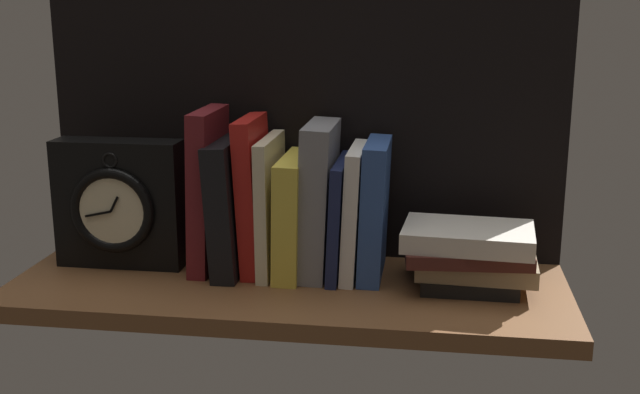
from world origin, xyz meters
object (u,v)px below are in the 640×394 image
Objects in this scene: book_maroon_dawkins at (208,190)px; book_yellow_seinlanguage at (291,214)px; framed_clock at (119,204)px; book_red_requiem at (254,195)px; book_navy_bierce at (340,217)px; book_gray_chess at (318,199)px; book_blue_modern at (375,209)px; book_white_catcher at (354,211)px; book_black_skeptic at (232,205)px; book_stack_side at (470,255)px; book_cream_twain at (271,205)px.

book_maroon_dawkins is 12.85cm from book_yellow_seinlanguage.
framed_clock is at bearing -174.11° from book_maroon_dawkins.
book_navy_bierce is at bearing 0.00° from book_red_requiem.
book_red_requiem is at bearing 180.00° from book_gray_chess.
book_maroon_dawkins is at bearing 180.00° from book_gray_chess.
framed_clock is (-20.46, -1.40, -1.86)cm from book_red_requiem.
book_yellow_seinlanguage is 12.48cm from book_blue_modern.
book_gray_chess reaches higher than book_yellow_seinlanguage.
book_white_catcher is at bearing 180.00° from book_blue_modern.
book_navy_bierce is (16.20, 0.00, -1.30)cm from book_black_skeptic.
book_maroon_dawkins is at bearing 180.00° from book_black_skeptic.
book_yellow_seinlanguage is at bearing 180.00° from book_navy_bierce.
book_red_requiem is at bearing 180.00° from book_navy_bierce.
book_navy_bierce is at bearing 180.00° from book_blue_modern.
book_yellow_seinlanguage is (5.48, 0.00, -2.79)cm from book_red_requiem.
book_yellow_seinlanguage is (8.90, 0.00, -1.17)cm from book_black_skeptic.
book_red_requiem is (3.42, 0.00, 1.61)cm from book_black_skeptic.
book_red_requiem is 6.15cm from book_yellow_seinlanguage.
framed_clock is 52.30cm from book_stack_side.
book_cream_twain reaches higher than book_white_catcher.
book_navy_bierce is at bearing -0.00° from book_yellow_seinlanguage.
book_stack_side is (16.66, -3.47, -4.65)cm from book_white_catcher.
book_navy_bierce is 19.48cm from book_stack_side.
book_white_catcher is 0.99× the size of book_stack_side.
book_gray_chess is 1.17× the size of book_stack_side.
book_yellow_seinlanguage is at bearing 0.00° from book_cream_twain.
book_maroon_dawkins is 9.63cm from book_cream_twain.
book_white_catcher is (18.35, 0.00, -0.34)cm from book_black_skeptic.
book_yellow_seinlanguage is 9.48cm from book_white_catcher.
book_cream_twain reaches higher than book_navy_bierce.
framed_clock is (-25.95, -1.40, 0.92)cm from book_yellow_seinlanguage.
book_stack_side is at bearing -10.44° from book_navy_bierce.
book_blue_modern is at bearing 0.00° from book_maroon_dawkins.
book_red_requiem is at bearing 180.00° from book_white_catcher.
book_maroon_dawkins is 16.58cm from book_gray_chess.
book_stack_side is at bearing -6.79° from book_cream_twain.
book_black_skeptic reaches higher than book_stack_side.
book_cream_twain is 29.75cm from book_stack_side.
book_blue_modern is at bearing 0.00° from book_navy_bierce.
book_blue_modern is at bearing 0.00° from book_white_catcher.
book_cream_twain is at bearing 180.00° from book_yellow_seinlanguage.
book_maroon_dawkins reaches higher than book_black_skeptic.
book_red_requiem reaches higher than framed_clock.
book_stack_side is (21.96, -3.47, -6.29)cm from book_gray_chess.
book_white_catcher is (5.30, 0.00, -1.64)cm from book_gray_chess.
book_maroon_dawkins is 1.19× the size of book_cream_twain.
book_yellow_seinlanguage is 0.91× the size of book_white_catcher.
book_red_requiem is at bearing -180.00° from book_yellow_seinlanguage.
framed_clock is (-38.36, -1.40, -0.35)cm from book_blue_modern.
book_cream_twain is 23.01cm from framed_clock.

